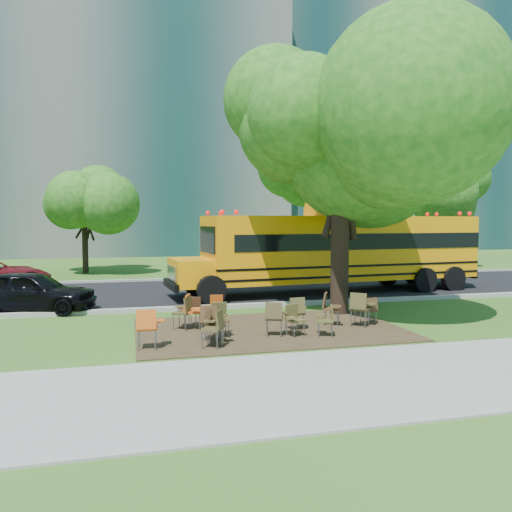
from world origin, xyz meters
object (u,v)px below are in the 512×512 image
object	(u,v)px
chair_5	(294,317)
chair_6	(327,317)
black_car	(31,292)
school_bus	(341,248)
chair_15	(213,322)
chair_2	(215,325)
chair_4	(275,315)
chair_3	(219,316)
chair_12	(329,305)
chair_7	(361,306)
chair_0	(148,324)
chair_10	(192,308)
main_tree	(341,135)
chair_1	(211,319)
chair_9	(192,309)
chair_13	(370,308)
chair_11	(296,310)
chair_14	(216,306)
chair_8	(184,310)

from	to	relation	value
chair_5	chair_6	distance (m)	0.84
black_car	school_bus	bearing A→B (deg)	-66.78
school_bus	chair_15	distance (m)	9.76
chair_2	chair_4	world-z (taller)	chair_4
chair_3	chair_5	xyz separation A→B (m)	(1.82, -0.45, -0.03)
chair_12	chair_7	bearing A→B (deg)	86.45
chair_0	chair_5	world-z (taller)	chair_0
chair_12	chair_15	size ratio (longest dim) A/B	1.08
chair_0	chair_10	bearing A→B (deg)	62.15
main_tree	black_car	bearing A→B (deg)	164.48
school_bus	chair_1	bearing A→B (deg)	-138.07
chair_10	chair_0	bearing A→B (deg)	-13.16
chair_5	black_car	distance (m)	8.73
chair_0	chair_1	size ratio (longest dim) A/B	1.06
chair_7	chair_9	bearing A→B (deg)	-154.25
main_tree	chair_12	bearing A→B (deg)	-121.80
chair_0	chair_3	xyz separation A→B (m)	(1.77, 0.91, -0.06)
chair_9	chair_15	xyz separation A→B (m)	(0.25, -1.95, 0.01)
chair_13	chair_6	bearing A→B (deg)	-153.22
chair_11	chair_15	size ratio (longest dim) A/B	1.08
chair_9	black_car	xyz separation A→B (m)	(-4.68, 3.45, 0.16)
chair_9	chair_11	xyz separation A→B (m)	(2.61, -1.15, 0.05)
chair_12	chair_9	bearing A→B (deg)	-72.42
school_bus	chair_6	distance (m)	8.20
chair_4	chair_3	bearing A→B (deg)	-177.48
main_tree	chair_10	size ratio (longest dim) A/B	9.63
chair_7	chair_13	bearing A→B (deg)	74.07
chair_2	chair_4	bearing A→B (deg)	-36.78
chair_1	chair_3	bearing A→B (deg)	80.00
chair_14	chair_15	bearing A→B (deg)	86.55
chair_5	chair_8	size ratio (longest dim) A/B	0.91
chair_10	chair_8	bearing A→B (deg)	-80.78
chair_0	chair_10	world-z (taller)	same
chair_14	chair_4	bearing A→B (deg)	126.89
chair_7	school_bus	bearing A→B (deg)	111.59
chair_7	chair_9	size ratio (longest dim) A/B	1.18
chair_13	chair_15	world-z (taller)	chair_15
school_bus	chair_14	distance (m)	7.83
chair_4	chair_10	bearing A→B (deg)	163.89
chair_0	black_car	size ratio (longest dim) A/B	0.24
chair_6	chair_10	distance (m)	3.58
chair_6	chair_8	size ratio (longest dim) A/B	0.90
chair_0	chair_8	bearing A→B (deg)	66.96
chair_2	chair_4	size ratio (longest dim) A/B	0.98
chair_0	chair_8	distance (m)	2.14
chair_2	chair_10	distance (m)	2.09
chair_10	chair_15	xyz separation A→B (m)	(0.30, -1.59, -0.06)
chair_3	chair_11	bearing A→B (deg)	-178.88
chair_2	chair_9	xyz separation A→B (m)	(-0.22, 2.43, -0.04)
school_bus	chair_3	bearing A→B (deg)	-138.68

